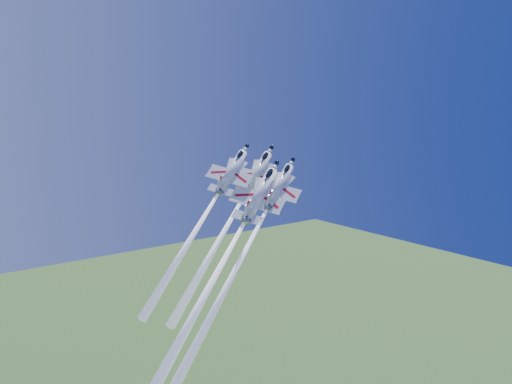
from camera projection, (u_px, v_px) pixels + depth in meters
jet_lead at (231, 219)px, 117.08m from camera, size 32.93×21.06×33.85m
jet_left at (205, 216)px, 109.95m from camera, size 30.17×19.29×30.98m
jet_right at (246, 250)px, 105.48m from camera, size 35.35×22.86×37.13m
jet_slot at (223, 261)px, 103.58m from camera, size 38.14×24.54×39.67m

